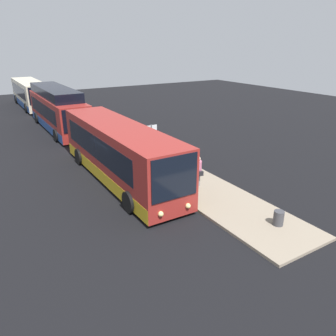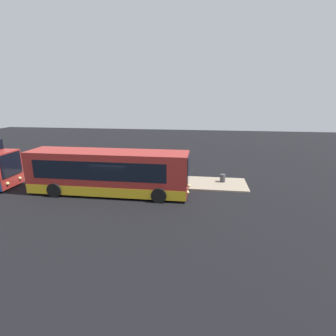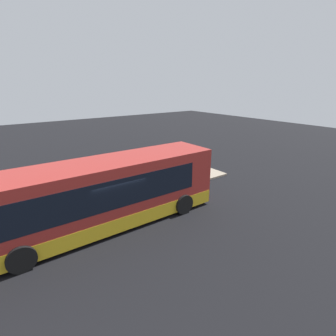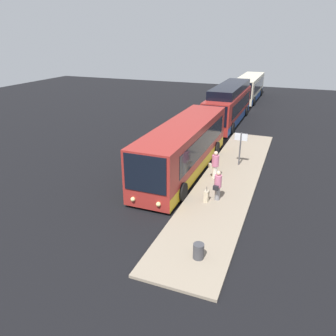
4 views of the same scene
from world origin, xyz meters
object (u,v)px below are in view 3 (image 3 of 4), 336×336
Objects in this scene: passenger_boarding at (96,188)px; sign_post at (36,185)px; trash_bin at (189,167)px; passenger_waiting at (133,175)px; bus_lead at (99,196)px; suitcase at (143,185)px.

sign_post is (-2.75, 1.00, 0.55)m from passenger_boarding.
passenger_waiting is at bearing -174.49° from trash_bin.
passenger_boarding is 2.69× the size of trash_bin.
bus_lead reaches higher than suitcase.
bus_lead is 9.32m from trash_bin.
trash_bin is (4.72, 0.98, 0.02)m from suitcase.
trash_bin is at bearing 1.73° from sign_post.
passenger_waiting is at bearing 41.58° from bus_lead.
passenger_waiting is at bearing 167.05° from passenger_boarding.
bus_lead is 3.83m from sign_post.
bus_lead is 18.15× the size of trash_bin.
suitcase is 6.03m from sign_post.
sign_post is 10.66m from trash_bin.
suitcase is 0.38× the size of sign_post.
passenger_waiting is at bearing -1.79° from sign_post.
passenger_waiting is at bearing 128.12° from suitcase.
bus_lead is at bearing -41.51° from passenger_waiting.
bus_lead is 13.81× the size of suitcase.
sign_post reaches higher than trash_bin.
sign_post reaches higher than suitcase.
sign_post is at bearing -84.89° from passenger_waiting.
sign_post is (-5.88, 0.66, 1.17)m from suitcase.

